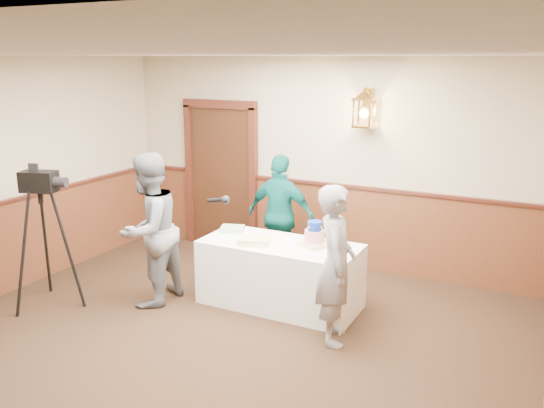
{
  "coord_description": "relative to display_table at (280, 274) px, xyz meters",
  "views": [
    {
      "loc": [
        2.88,
        -3.63,
        2.79
      ],
      "look_at": [
        0.14,
        1.7,
        1.25
      ],
      "focal_mm": 38.0,
      "sensor_mm": 36.0,
      "label": 1
    }
  ],
  "objects": [
    {
      "name": "ground",
      "position": [
        -0.14,
        -1.9,
        -0.38
      ],
      "size": [
        7.0,
        7.0,
        0.0
      ],
      "primitive_type": "plane",
      "color": "black",
      "rests_on": "ground"
    },
    {
      "name": "room_shell",
      "position": [
        -0.19,
        -1.45,
        1.15
      ],
      "size": [
        6.02,
        7.02,
        2.81
      ],
      "color": "beige",
      "rests_on": "ground"
    },
    {
      "name": "display_table",
      "position": [
        0.0,
        0.0,
        0.0
      ],
      "size": [
        1.8,
        0.8,
        0.75
      ],
      "primitive_type": "cube",
      "color": "white",
      "rests_on": "ground"
    },
    {
      "name": "tiered_cake",
      "position": [
        0.38,
        0.08,
        0.49
      ],
      "size": [
        0.36,
        0.36,
        0.29
      ],
      "rotation": [
        0.0,
        0.0,
        -0.42
      ],
      "color": "beige",
      "rests_on": "display_table"
    },
    {
      "name": "sheet_cake_yellow",
      "position": [
        -0.25,
        -0.16,
        0.41
      ],
      "size": [
        0.42,
        0.38,
        0.07
      ],
      "primitive_type": "cube",
      "rotation": [
        0.0,
        0.0,
        0.41
      ],
      "color": "#DAD682",
      "rests_on": "display_table"
    },
    {
      "name": "sheet_cake_green",
      "position": [
        -0.71,
        0.13,
        0.41
      ],
      "size": [
        0.32,
        0.29,
        0.06
      ],
      "primitive_type": "cube",
      "rotation": [
        0.0,
        0.0,
        0.34
      ],
      "color": "#A5C78D",
      "rests_on": "display_table"
    },
    {
      "name": "interviewer",
      "position": [
        -1.36,
        -0.61,
        0.51
      ],
      "size": [
        1.5,
        0.86,
        1.76
      ],
      "rotation": [
        0.0,
        0.0,
        -1.57
      ],
      "color": "slate",
      "rests_on": "ground"
    },
    {
      "name": "baker",
      "position": [
        0.86,
        -0.51,
        0.43
      ],
      "size": [
        0.57,
        0.69,
        1.61
      ],
      "primitive_type": "imported",
      "rotation": [
        0.0,
        0.0,
        1.94
      ],
      "color": "gray",
      "rests_on": "ground"
    },
    {
      "name": "assistant_p",
      "position": [
        -0.44,
        0.91,
        0.42
      ],
      "size": [
        0.93,
        0.39,
        1.59
      ],
      "primitive_type": "imported",
      "rotation": [
        0.0,
        0.0,
        3.14
      ],
      "color": "#0C615E",
      "rests_on": "ground"
    },
    {
      "name": "tv_camera_rig",
      "position": [
        -2.36,
        -1.21,
        0.33
      ],
      "size": [
        0.62,
        0.58,
        1.57
      ],
      "rotation": [
        0.0,
        0.0,
        0.32
      ],
      "color": "black",
      "rests_on": "ground"
    }
  ]
}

